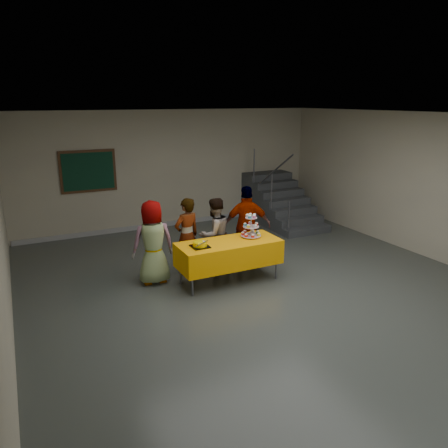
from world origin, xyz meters
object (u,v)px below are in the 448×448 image
Objects in this scene: cupcake_stand at (251,228)px; bake_table at (229,253)px; schoolchild_b at (187,236)px; noticeboard at (88,171)px; bear_cake at (200,244)px; schoolchild_a at (153,242)px; staircase at (277,204)px; schoolchild_d at (247,226)px; schoolchild_c at (215,234)px.

bake_table is at bearing -171.60° from cupcake_stand.
schoolchild_b is 3.56m from noticeboard.
schoolchild_b is at bearing 125.35° from bake_table.
bear_cake is (-0.58, -0.04, 0.27)m from bake_table.
schoolchild_b is at bearing -163.50° from schoolchild_a.
bear_cake is at bearing -139.09° from staircase.
schoolchild_d is (0.72, 0.63, 0.25)m from bake_table.
schoolchild_d reaches higher than bear_cake.
noticeboard is (-2.45, 3.34, 0.79)m from schoolchild_d.
cupcake_stand is at bearing 88.93° from schoolchild_d.
noticeboard is (-1.73, 3.97, 1.04)m from bake_table.
staircase is (2.35, 2.50, -0.32)m from schoolchild_d.
schoolchild_c is 0.70m from schoolchild_d.
schoolchild_d is at bearing -133.20° from staircase.
schoolchild_b is 0.62× the size of staircase.
staircase is at bearing -9.87° from noticeboard.
schoolchild_c is 1.10× the size of noticeboard.
schoolchild_c reaches higher than bake_table.
staircase is at bearing -146.03° from schoolchild_a.
schoolchild_a is at bearing -0.51° from schoolchild_b.
bear_cake is at bearing 140.80° from schoolchild_a.
bear_cake is 0.22× the size of schoolchild_d.
bake_table is 1.22× the size of schoolchild_a.
noticeboard is at bearing 105.97° from bear_cake.
schoolchild_d is (0.69, -0.05, 0.09)m from schoolchild_c.
bear_cake is 0.23× the size of schoolchild_a.
cupcake_stand is 0.80m from schoolchild_c.
schoolchild_b is 0.92× the size of schoolchild_d.
schoolchild_c is (1.27, 0.11, -0.05)m from schoolchild_a.
schoolchild_a is (-1.24, 0.57, 0.21)m from bake_table.
staircase reaches higher than bear_cake.
noticeboard reaches higher than schoolchild_a.
bake_table is 1.31× the size of schoolchild_c.
schoolchild_b is 4.33m from staircase.
bake_table is 0.92m from schoolchild_b.
schoolchild_c is at bearing 17.36° from schoolchild_d.
staircase reaches higher than schoolchild_a.
staircase is at bearing 49.88° from cupcake_stand.
schoolchild_a is 5.03m from staircase.
noticeboard is (-1.76, 3.29, 0.88)m from schoolchild_c.
cupcake_stand is 4.03m from staircase.
schoolchild_c is at bearing 87.39° from bake_table.
bear_cake is at bearing -174.18° from cupcake_stand.
cupcake_stand is 4.53m from noticeboard.
schoolchild_a reaches higher than schoolchild_c.
schoolchild_b is at bearing 16.31° from schoolchild_d.
schoolchild_d is at bearing -174.93° from schoolchild_a.
schoolchild_a reaches higher than schoolchild_b.
schoolchild_c reaches higher than bear_cake.
cupcake_stand is 0.34× the size of noticeboard.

